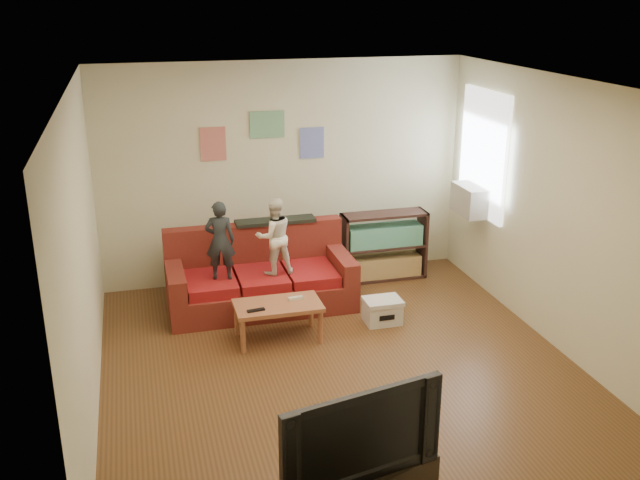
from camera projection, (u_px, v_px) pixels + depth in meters
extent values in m
cube|color=brown|center=(341.00, 369.00, 6.88)|extent=(4.50, 5.00, 0.01)
cube|color=white|center=(345.00, 85.00, 5.98)|extent=(4.50, 5.00, 0.01)
cube|color=beige|center=(284.00, 172.00, 8.72)|extent=(4.50, 0.01, 2.70)
cube|color=beige|center=(467.00, 373.00, 4.15)|extent=(4.50, 0.01, 2.70)
cube|color=beige|center=(82.00, 260.00, 5.88)|extent=(0.01, 5.00, 2.70)
cube|color=beige|center=(563.00, 218.00, 6.98)|extent=(0.01, 5.00, 2.70)
cube|color=maroon|center=(261.00, 294.00, 8.19)|extent=(2.09, 0.94, 0.31)
cube|color=maroon|center=(254.00, 247.00, 8.38)|extent=(2.09, 0.19, 0.58)
cube|color=maroon|center=(175.00, 279.00, 7.86)|extent=(0.19, 0.94, 0.26)
cube|color=maroon|center=(341.00, 263.00, 8.33)|extent=(0.19, 0.94, 0.26)
cube|color=maroon|center=(211.00, 284.00, 7.91)|extent=(0.54, 0.71, 0.13)
cube|color=maroon|center=(262.00, 279.00, 8.05)|extent=(0.54, 0.71, 0.13)
cube|color=maroon|center=(311.00, 274.00, 8.19)|extent=(0.54, 0.71, 0.13)
cube|color=black|center=(275.00, 221.00, 8.35)|extent=(0.94, 0.23, 0.04)
imported|color=#22282C|center=(220.00, 240.00, 7.75)|extent=(0.36, 0.27, 0.89)
imported|color=white|center=(274.00, 236.00, 7.89)|extent=(0.47, 0.38, 0.88)
cube|color=#A8623E|center=(278.00, 306.00, 7.35)|extent=(0.90, 0.49, 0.04)
cylinder|color=#A8623E|center=(243.00, 336.00, 7.14)|extent=(0.05, 0.05, 0.36)
cylinder|color=#A8623E|center=(321.00, 327.00, 7.33)|extent=(0.05, 0.05, 0.36)
cylinder|color=#A8623E|center=(237.00, 319.00, 7.50)|extent=(0.05, 0.05, 0.36)
cylinder|color=#A8623E|center=(311.00, 311.00, 7.70)|extent=(0.05, 0.05, 0.36)
cube|color=black|center=(256.00, 310.00, 7.17)|extent=(0.19, 0.07, 0.02)
cube|color=beige|center=(296.00, 298.00, 7.43)|extent=(0.16, 0.06, 0.03)
cube|color=#36201B|center=(344.00, 250.00, 8.79)|extent=(0.03, 0.32, 0.86)
cube|color=#36201B|center=(422.00, 242.00, 9.05)|extent=(0.03, 0.32, 0.86)
cube|color=#36201B|center=(382.00, 276.00, 9.06)|extent=(1.07, 0.32, 0.03)
cube|color=#36201B|center=(384.00, 214.00, 8.78)|extent=(1.07, 0.32, 0.03)
cube|color=#36201B|center=(383.00, 246.00, 8.92)|extent=(1.01, 0.32, 0.03)
cube|color=olive|center=(383.00, 266.00, 9.01)|extent=(0.94, 0.27, 0.26)
cube|color=#3F8C71|center=(384.00, 235.00, 8.87)|extent=(0.94, 0.27, 0.26)
cube|color=white|center=(483.00, 154.00, 8.38)|extent=(0.04, 1.08, 1.48)
cube|color=#B7B2A3|center=(471.00, 200.00, 8.54)|extent=(0.28, 0.55, 0.35)
cube|color=#D87266|center=(213.00, 144.00, 8.36)|extent=(0.30, 0.01, 0.40)
cube|color=#72B27F|center=(267.00, 125.00, 8.45)|extent=(0.42, 0.01, 0.32)
cube|color=#727FCC|center=(312.00, 143.00, 8.67)|extent=(0.30, 0.01, 0.38)
cube|color=white|center=(382.00, 313.00, 7.80)|extent=(0.38, 0.29, 0.23)
cube|color=white|center=(383.00, 301.00, 7.76)|extent=(0.40, 0.31, 0.05)
cube|color=black|center=(387.00, 318.00, 7.66)|extent=(0.17, 0.00, 0.06)
imported|color=black|center=(354.00, 429.00, 4.61)|extent=(1.15, 0.38, 0.66)
sphere|color=silver|center=(327.00, 310.00, 8.03)|extent=(0.09, 0.09, 0.09)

